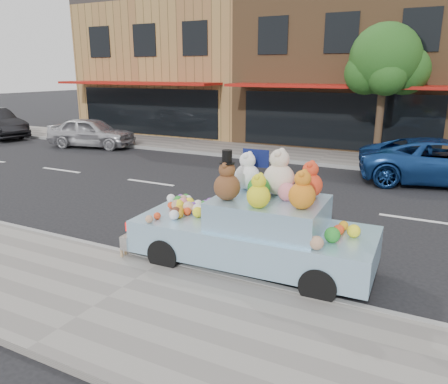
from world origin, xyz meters
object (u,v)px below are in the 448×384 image
Objects in this scene: car_blue at (443,162)px; art_car at (254,227)px; car_silver at (92,132)px; street_tree at (385,65)px.

car_blue is 1.13× the size of art_car.
car_silver is at bearing 76.18° from car_blue.
car_blue is at bearing 68.89° from art_car.
art_car is (12.05, -8.58, 0.09)m from car_silver.
car_blue is at bearing -102.44° from car_silver.
street_tree is 13.13m from car_silver.
art_car reaches higher than car_blue.
car_blue is 8.91m from art_car.
street_tree is at bearing 84.94° from art_car.
art_car is (-0.53, -10.82, -2.90)m from street_tree.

